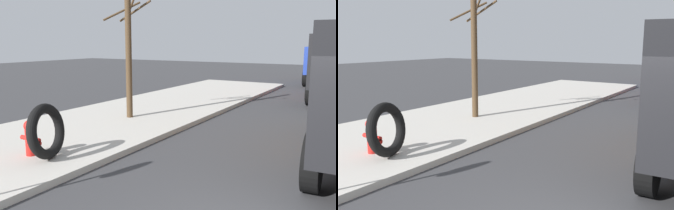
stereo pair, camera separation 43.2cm
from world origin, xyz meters
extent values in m
cylinder|color=red|center=(0.88, 5.58, 0.46)|extent=(0.23, 0.23, 0.62)
sphere|color=red|center=(0.88, 5.58, 0.83)|extent=(0.26, 0.26, 0.26)
cylinder|color=red|center=(0.88, 5.37, 0.53)|extent=(0.10, 0.18, 0.10)
cylinder|color=red|center=(0.88, 5.78, 0.53)|extent=(0.10, 0.18, 0.10)
cylinder|color=red|center=(0.88, 5.37, 0.46)|extent=(0.12, 0.18, 0.12)
torus|color=black|center=(0.90, 5.05, 0.77)|extent=(1.28, 0.68, 1.24)
cylinder|color=black|center=(2.41, -0.19, 0.55)|extent=(1.11, 0.34, 1.10)
cylinder|color=black|center=(11.87, 1.44, 0.55)|extent=(1.11, 0.32, 1.10)
cylinder|color=black|center=(23.21, 2.90, 0.55)|extent=(1.10, 0.31, 1.10)
cylinder|color=black|center=(18.61, 2.86, 0.55)|extent=(1.10, 0.31, 1.10)
cylinder|color=#4C3823|center=(5.39, 6.19, 3.07)|extent=(0.21, 0.21, 5.84)
cylinder|color=#4C3823|center=(5.77, 6.72, 3.72)|extent=(1.13, 0.83, 0.70)
cylinder|color=#4C3823|center=(5.95, 6.30, 3.72)|extent=(0.31, 1.17, 0.71)
camera|label=1|loc=(-4.25, -1.14, 2.70)|focal=38.43mm
camera|label=2|loc=(-4.02, -1.51, 2.70)|focal=38.43mm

